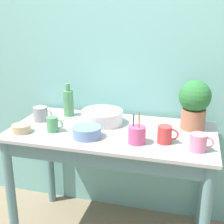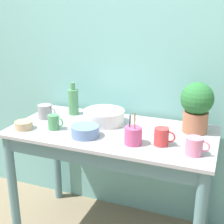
{
  "view_description": "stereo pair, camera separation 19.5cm",
  "coord_description": "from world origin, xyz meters",
  "views": [
    {
      "loc": [
        0.49,
        -1.46,
        1.55
      ],
      "look_at": [
        0.0,
        0.33,
        0.93
      ],
      "focal_mm": 50.0,
      "sensor_mm": 36.0,
      "label": 1
    },
    {
      "loc": [
        0.67,
        -1.4,
        1.55
      ],
      "look_at": [
        0.0,
        0.33,
        0.93
      ],
      "focal_mm": 50.0,
      "sensor_mm": 36.0,
      "label": 2
    }
  ],
  "objects": [
    {
      "name": "bowl_small_tan",
      "position": [
        -0.54,
        0.14,
        0.84
      ],
      "size": [
        0.11,
        0.11,
        0.05
      ],
      "color": "tan",
      "rests_on": "counter_table"
    },
    {
      "name": "potted_plant",
      "position": [
        0.49,
        0.49,
        0.99
      ],
      "size": [
        0.2,
        0.2,
        0.32
      ],
      "color": "#A36647",
      "rests_on": "counter_table"
    },
    {
      "name": "counter_table",
      "position": [
        0.0,
        0.3,
        0.65
      ],
      "size": [
        1.3,
        0.66,
        0.81
      ],
      "color": "slate",
      "rests_on": "ground_plane"
    },
    {
      "name": "mug_red",
      "position": [
        0.35,
        0.21,
        0.86
      ],
      "size": [
        0.12,
        0.08,
        0.1
      ],
      "color": "#C63838",
      "rests_on": "counter_table"
    },
    {
      "name": "mug_green",
      "position": [
        -0.35,
        0.21,
        0.86
      ],
      "size": [
        0.11,
        0.07,
        0.1
      ],
      "color": "#4C935B",
      "rests_on": "counter_table"
    },
    {
      "name": "mug_pink",
      "position": [
        0.53,
        0.16,
        0.86
      ],
      "size": [
        0.13,
        0.09,
        0.1
      ],
      "color": "pink",
      "rests_on": "counter_table"
    },
    {
      "name": "mug_grey",
      "position": [
        -0.52,
        0.37,
        0.86
      ],
      "size": [
        0.14,
        0.1,
        0.1
      ],
      "color": "gray",
      "rests_on": "counter_table"
    },
    {
      "name": "bowl_wash_large",
      "position": [
        -0.1,
        0.43,
        0.86
      ],
      "size": [
        0.28,
        0.28,
        0.09
      ],
      "color": "silver",
      "rests_on": "counter_table"
    },
    {
      "name": "bowl_small_blue",
      "position": [
        -0.11,
        0.17,
        0.85
      ],
      "size": [
        0.17,
        0.17,
        0.07
      ],
      "color": "#6684B2",
      "rests_on": "counter_table"
    },
    {
      "name": "utensil_cup",
      "position": [
        0.19,
        0.17,
        0.87
      ],
      "size": [
        0.1,
        0.1,
        0.2
      ],
      "color": "#CC4C7F",
      "rests_on": "counter_table"
    },
    {
      "name": "wall_back",
      "position": [
        0.0,
        0.72,
        1.2
      ],
      "size": [
        6.0,
        0.05,
        2.4
      ],
      "color": "#70ADA8",
      "rests_on": "ground_plane"
    },
    {
      "name": "bottle_tall",
      "position": [
        -0.38,
        0.52,
        0.91
      ],
      "size": [
        0.07,
        0.07,
        0.24
      ],
      "color": "#4C8C59",
      "rests_on": "counter_table"
    },
    {
      "name": "tray_board",
      "position": [
        0.21,
        0.42,
        0.82
      ],
      "size": [
        0.22,
        0.17,
        0.02
      ],
      "color": "beige",
      "rests_on": "counter_table"
    }
  ]
}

